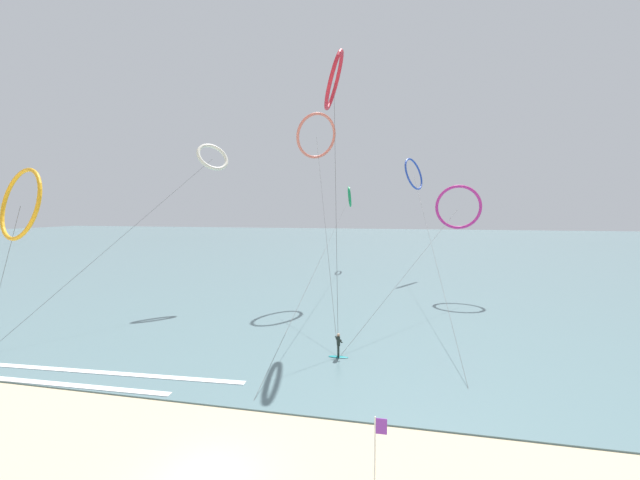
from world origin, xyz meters
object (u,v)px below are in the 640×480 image
Objects in this scene: kite_ivory at (212,157)px; kite_emerald at (349,197)px; kite_crimson at (334,80)px; beach_flag at (378,440)px; kite_amber at (20,204)px; kite_coral at (316,136)px; kite_magenta at (458,207)px; surfer_teal at (338,347)px; kite_cobalt at (414,174)px.

kite_ivory reaches higher than kite_emerald.
kite_emerald is at bearing 177.46° from kite_crimson.
kite_emerald is 59.62m from beach_flag.
kite_amber is at bearing -153.57° from kite_ivory.
kite_crimson is 9.13× the size of beach_flag.
kite_ivory is 1.80× the size of kite_amber.
kite_crimson is 36.97m from kite_emerald.
kite_emerald is (0.60, 23.78, -6.65)m from kite_coral.
kite_magenta is at bearing 59.13° from kite_amber.
kite_crimson is at bearing 175.13° from surfer_teal.
beach_flag is (25.51, -8.65, -8.94)m from kite_amber.
surfer_teal is 47.10m from kite_emerald.
kite_cobalt is at bearing -66.10° from kite_magenta.
kite_coral is 12.59m from kite_ivory.
kite_ivory is (-22.96, -22.45, 0.48)m from kite_cobalt.
kite_coral reaches higher than kite_ivory.
kite_crimson reaches higher than surfer_teal.
kite_amber is at bearing 46.10° from kite_magenta.
kite_cobalt is 53.56m from beach_flag.
kite_cobalt is 30.86m from kite_crimson.
kite_crimson is 1.03× the size of kite_ivory.
beach_flag is (-1.58, -51.63, -14.13)m from kite_cobalt.
kite_cobalt reaches higher than kite_magenta.
kite_crimson is at bearing -76.11° from kite_ivory.
kite_magenta is at bearing 129.82° from kite_crimson.
kite_amber is at bearing 13.66° from kite_coral.
kite_coral is at bearing 172.52° from kite_cobalt.
kite_amber is at bearing -97.09° from surfer_teal.
surfer_teal is at bearing 61.61° from kite_coral.
beach_flag is (9.52, -57.85, -10.80)m from kite_emerald.
kite_magenta is 0.45× the size of kite_emerald.
kite_magenta is (12.50, 14.04, -11.31)m from kite_crimson.
surfer_teal is 0.04× the size of kite_cobalt.
kite_magenta reaches higher than beach_flag.
kite_emerald is at bearing -136.62° from kite_coral.
kite_ivory is at bearing -150.47° from surfer_teal.
kite_crimson reaches higher than beach_flag.
kite_emerald is (15.99, 49.20, 1.86)m from kite_amber.
kite_coral is at bearing 166.68° from kite_emerald.
kite_cobalt reaches higher than beach_flag.
beach_flag reaches higher than surfer_teal.
beach_flag is at bearing 6.11° from kite_crimson.
kite_cobalt reaches higher than surfer_teal.
surfer_teal is at bearing -95.26° from kite_ivory.
kite_emerald reaches higher than kite_magenta.
kite_ivory reaches higher than kite_amber.
kite_cobalt is 13.15m from kite_emerald.
kite_amber is at bearing 173.99° from kite_cobalt.
kite_amber is at bearing 161.26° from beach_flag.
kite_cobalt is (5.24, 39.01, 15.10)m from surfer_teal.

